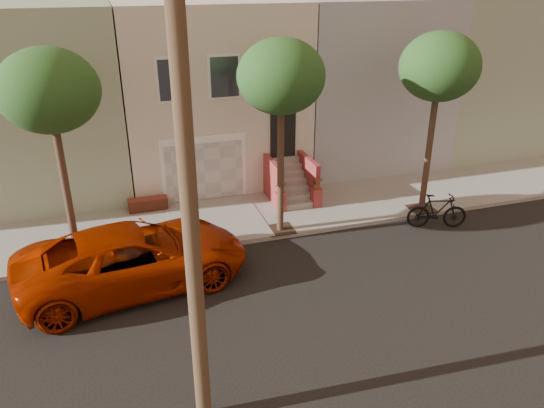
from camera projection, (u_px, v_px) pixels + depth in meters
name	position (u px, v px, depth m)	size (l,w,h in m)	color
ground	(291.00, 302.00, 14.16)	(90.00, 90.00, 0.00)	black
sidewalk	(241.00, 218.00, 18.77)	(40.00, 3.70, 0.15)	gray
house_row	(204.00, 86.00, 22.36)	(33.10, 11.70, 7.00)	beige
tree_left	(49.00, 92.00, 13.84)	(2.70, 2.57, 6.30)	#2D2116
tree_mid	(281.00, 78.00, 15.65)	(2.70, 2.57, 6.30)	#2D2116
tree_right	(440.00, 68.00, 17.18)	(2.70, 2.57, 6.30)	#2D2116
pickup_truck	(134.00, 257.00, 14.60)	(2.93, 6.36, 1.77)	#951D00
motorcycle	(437.00, 211.00, 18.00)	(0.58, 2.06, 1.24)	black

